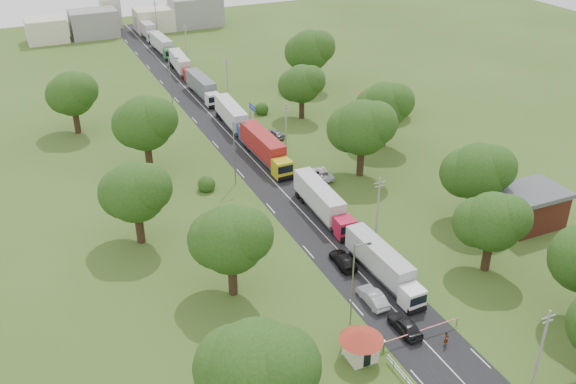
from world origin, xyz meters
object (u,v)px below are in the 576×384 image
pedestrian_near (446,339)px  car_lane_mid (373,297)px  boom_barrier (410,335)px  car_lane_front (405,325)px  guard_booth (361,341)px  truck_0 (383,264)px  info_sign (252,110)px

pedestrian_near → car_lane_mid: bearing=94.9°
boom_barrier → car_lane_front: car_lane_front is taller
car_lane_front → pedestrian_near: pedestrian_near is taller
car_lane_front → car_lane_mid: 5.53m
car_lane_mid → car_lane_front: bearing=96.4°
guard_booth → car_lane_mid: bearing=51.3°
truck_0 → car_lane_mid: bearing=-134.7°
car_lane_front → truck_0: bearing=-107.6°
boom_barrier → car_lane_mid: size_ratio=1.95×
guard_booth → boom_barrier: bearing=0.0°
guard_booth → truck_0: size_ratio=0.32×
truck_0 → pedestrian_near: (-0.21, -12.43, -1.24)m
info_sign → car_lane_front: 58.87m
boom_barrier → guard_booth: guard_booth is taller
boom_barrier → guard_booth: size_ratio=2.10×
guard_booth → info_sign: info_sign is taller
info_sign → car_lane_front: bearing=-96.0°
guard_booth → info_sign: (12.40, 60.00, 0.84)m
info_sign → pedestrian_near: (-3.61, -62.01, -2.20)m
car_lane_front → pedestrian_near: size_ratio=2.88×
car_lane_front → car_lane_mid: car_lane_front is taller
guard_booth → car_lane_mid: guard_booth is taller
boom_barrier → pedestrian_near: size_ratio=5.72×
car_lane_front → boom_barrier: bearing=76.4°
info_sign → guard_booth: bearing=-101.7°
truck_0 → pedestrian_near: 12.50m
truck_0 → boom_barrier: bearing=-106.9°
guard_booth → truck_0: (9.00, 10.42, -0.11)m
info_sign → car_lane_mid: (-6.79, -53.00, -2.22)m
car_lane_front → car_lane_mid: size_ratio=0.98×
info_sign → car_lane_front: (-6.20, -58.50, -2.21)m
car_lane_mid → pedestrian_near: size_ratio=2.94×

